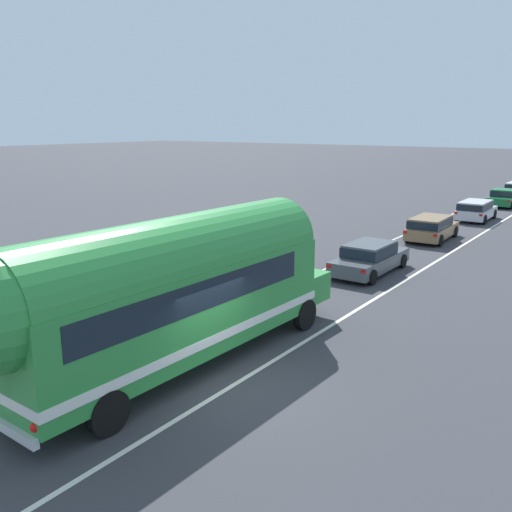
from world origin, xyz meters
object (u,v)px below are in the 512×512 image
Objects in this scene: car_lead at (370,257)px; painted_bus at (167,289)px; car_second at (431,227)px; car_fourth at (504,197)px; car_third at (476,209)px.

painted_bus is at bearing -90.51° from car_lead.
car_second is (-0.02, 20.99, -1.52)m from painted_bus.
painted_bus is 21.05m from car_second.
painted_bus is 2.55× the size of car_lead.
car_fourth is at bearing 89.58° from painted_bus.
car_third is (0.30, 8.27, 0.01)m from car_second.
car_third is (0.27, 29.27, -1.51)m from painted_bus.
painted_bus is 37.64m from car_fourth.
painted_bus reaches higher than car_third.
car_lead is at bearing -89.11° from car_second.
car_lead is at bearing 89.49° from painted_bus.
painted_bus reaches higher than car_lead.
car_lead is 16.86m from car_third.
car_lead is at bearing -90.55° from car_third.
car_fourth is (0.27, 37.61, -1.57)m from painted_bus.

